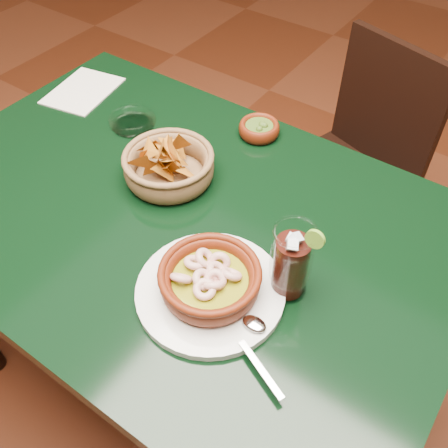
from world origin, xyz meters
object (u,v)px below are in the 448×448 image
Objects in this scene: dining_chair at (353,164)px; shrimp_plate at (210,283)px; chip_basket at (169,166)px; dining_table at (178,240)px; cola_drink at (291,262)px.

dining_chair is 2.39× the size of shrimp_plate.
shrimp_plate is at bearing -86.75° from dining_chair.
chip_basket is (-0.26, 0.20, 0.00)m from shrimp_plate.
dining_chair is at bearing 78.67° from dining_table.
chip_basket is at bearing 163.34° from cola_drink.
dining_table is 6.82× the size of cola_drink.
dining_chair is at bearing 71.33° from chip_basket.
chip_basket is (-0.07, 0.07, 0.14)m from dining_table.
dining_chair is 0.74m from chip_basket.
dining_table is 0.35m from cola_drink.
dining_table is 0.26m from shrimp_plate.
dining_chair is 3.57× the size of chip_basket.
chip_basket is at bearing -108.67° from dining_chair.
shrimp_plate is (0.05, -0.83, 0.33)m from dining_chair.
shrimp_plate is 0.33m from chip_basket.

